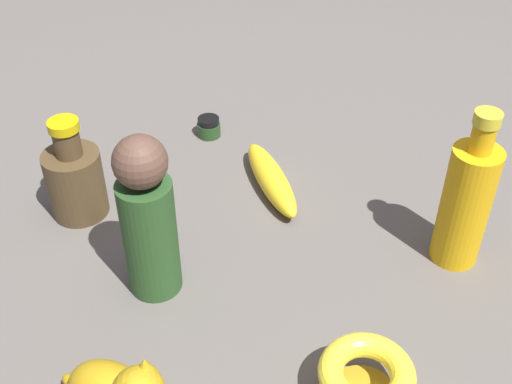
{
  "coord_description": "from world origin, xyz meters",
  "views": [
    {
      "loc": [
        -0.15,
        -0.67,
        0.63
      ],
      "look_at": [
        0.0,
        0.0,
        0.08
      ],
      "focal_mm": 45.49,
      "sensor_mm": 36.0,
      "label": 1
    }
  ],
  "objects_px": {
    "bowl": "(366,378)",
    "person_figure_adult": "(148,219)",
    "banana": "(271,179)",
    "bottle_short": "(75,179)",
    "bottle_tall": "(466,202)",
    "nail_polish_jar": "(209,127)"
  },
  "relations": [
    {
      "from": "bottle_tall",
      "to": "bottle_short",
      "type": "relative_size",
      "value": 1.46
    },
    {
      "from": "bottle_short",
      "to": "person_figure_adult",
      "type": "xyz_separation_m",
      "value": [
        0.09,
        -0.18,
        0.05
      ]
    },
    {
      "from": "bottle_tall",
      "to": "nail_polish_jar",
      "type": "distance_m",
      "value": 0.47
    },
    {
      "from": "banana",
      "to": "bottle_short",
      "type": "height_order",
      "value": "bottle_short"
    },
    {
      "from": "bottle_tall",
      "to": "bowl",
      "type": "bearing_deg",
      "value": -136.58
    },
    {
      "from": "bottle_tall",
      "to": "banana",
      "type": "distance_m",
      "value": 0.3
    },
    {
      "from": "nail_polish_jar",
      "to": "person_figure_adult",
      "type": "distance_m",
      "value": 0.37
    },
    {
      "from": "bowl",
      "to": "person_figure_adult",
      "type": "bearing_deg",
      "value": 132.37
    },
    {
      "from": "bottle_tall",
      "to": "person_figure_adult",
      "type": "relative_size",
      "value": 1.0
    },
    {
      "from": "banana",
      "to": "person_figure_adult",
      "type": "distance_m",
      "value": 0.27
    },
    {
      "from": "bowl",
      "to": "nail_polish_jar",
      "type": "xyz_separation_m",
      "value": [
        -0.08,
        0.56,
        -0.02
      ]
    },
    {
      "from": "banana",
      "to": "bottle_tall",
      "type": "bearing_deg",
      "value": 40.55
    },
    {
      "from": "banana",
      "to": "bowl",
      "type": "distance_m",
      "value": 0.39
    },
    {
      "from": "bottle_tall",
      "to": "person_figure_adult",
      "type": "height_order",
      "value": "same"
    },
    {
      "from": "bottle_tall",
      "to": "bottle_short",
      "type": "bearing_deg",
      "value": 157.17
    },
    {
      "from": "bowl",
      "to": "person_figure_adult",
      "type": "height_order",
      "value": "person_figure_adult"
    },
    {
      "from": "bottle_tall",
      "to": "banana",
      "type": "relative_size",
      "value": 1.21
    },
    {
      "from": "bottle_tall",
      "to": "person_figure_adult",
      "type": "bearing_deg",
      "value": 175.04
    },
    {
      "from": "bottle_short",
      "to": "bottle_tall",
      "type": "bearing_deg",
      "value": -22.83
    },
    {
      "from": "bowl",
      "to": "nail_polish_jar",
      "type": "distance_m",
      "value": 0.57
    },
    {
      "from": "bowl",
      "to": "bottle_short",
      "type": "height_order",
      "value": "bottle_short"
    },
    {
      "from": "nail_polish_jar",
      "to": "banana",
      "type": "bearing_deg",
      "value": -68.22
    }
  ]
}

